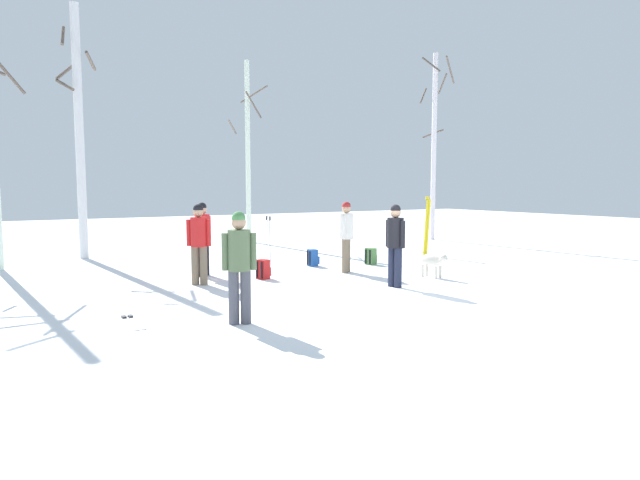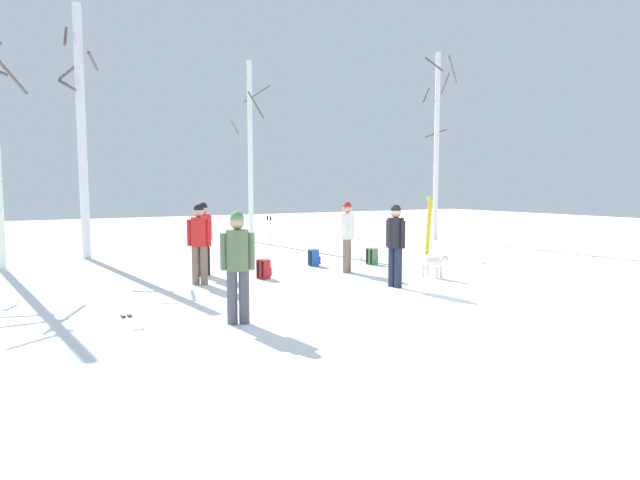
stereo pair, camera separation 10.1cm
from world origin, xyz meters
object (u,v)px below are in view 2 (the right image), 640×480
ski_poles_0 (269,243)px  person_0 (203,234)px  person_4 (199,239)px  backpack_2 (264,269)px  person_3 (395,240)px  water_bottle_0 (399,256)px  person_2 (238,260)px  ski_pair_planted_0 (429,226)px  person_1 (347,232)px  backpack_1 (372,257)px  birch_tree_3 (250,150)px  birch_tree_2 (81,129)px  ski_pair_lying_0 (126,317)px  dog (434,261)px  backpack_0 (314,258)px  birch_tree_4 (437,143)px

ski_poles_0 → person_0: bearing=157.4°
person_4 → backpack_2: size_ratio=3.90×
person_3 → water_bottle_0: size_ratio=7.37×
person_2 → person_4: bearing=81.1°
person_4 → water_bottle_0: bearing=8.6°
ski_pair_planted_0 → water_bottle_0: bearing=-165.6°
person_1 → ski_pair_planted_0: size_ratio=0.96×
backpack_2 → person_3: bearing=-50.3°
person_0 → backpack_2: 1.69m
ski_poles_0 → backpack_1: ski_poles_0 is taller
person_4 → backpack_1: person_4 is taller
birch_tree_3 → ski_pair_planted_0: bearing=-66.2°
birch_tree_2 → person_4: bearing=-75.8°
person_2 → ski_pair_lying_0: 2.14m
person_1 → ski_poles_0: bearing=158.4°
birch_tree_3 → person_4: bearing=-120.0°
ski_pair_lying_0 → water_bottle_0: size_ratio=7.92×
person_1 → ski_poles_0: size_ratio=1.24×
dog → backpack_0: 3.33m
person_0 → person_4: (-0.46, -1.10, 0.00)m
person_0 → ski_poles_0: size_ratio=1.24×
backpack_0 → water_bottle_0: size_ratio=1.89×
ski_pair_lying_0 → backpack_1: 7.49m
backpack_0 → backpack_1: (1.49, -0.53, 0.00)m
ski_pair_planted_0 → birch_tree_4: size_ratio=0.25×
person_4 → backpack_2: 1.67m
person_1 → water_bottle_0: size_ratio=7.37×
ski_pair_planted_0 → ski_pair_lying_0: size_ratio=0.97×
person_4 → water_bottle_0: size_ratio=7.37×
person_4 → birch_tree_4: birch_tree_4 is taller
ski_poles_0 → birch_tree_3: bearing=69.9°
birch_tree_4 → backpack_1: bearing=-144.6°
person_3 → water_bottle_0: (2.69, 3.24, -0.87)m
ski_poles_0 → backpack_2: (-0.39, -0.52, -0.53)m
person_1 → ski_pair_planted_0: 4.12m
birch_tree_4 → person_2: bearing=-143.7°
person_4 → water_bottle_0: person_4 is taller
dog → ski_pair_planted_0: bearing=50.4°
person_0 → person_2: 4.77m
person_4 → birch_tree_2: 6.64m
backpack_0 → water_bottle_0: bearing=-5.1°
person_0 → ski_poles_0: 1.55m
ski_pair_lying_0 → birch_tree_4: birch_tree_4 is taller
person_4 → person_2: bearing=-98.9°
person_0 → birch_tree_2: (-1.94, 4.77, 2.71)m
person_4 → birch_tree_2: bearing=104.2°
ski_pair_lying_0 → backpack_1: (6.90, 2.89, 0.20)m
person_1 → birch_tree_2: bearing=130.1°
person_1 → backpack_0: bearing=97.0°
person_0 → person_1: (3.16, -1.28, 0.00)m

